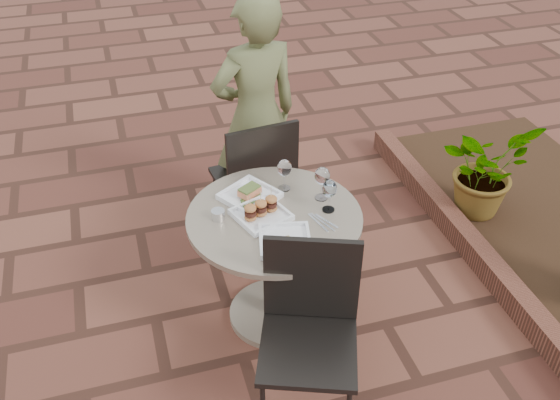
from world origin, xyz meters
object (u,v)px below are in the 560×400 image
object	(u,v)px
chair_far	(257,174)
plate_tuna	(285,240)
chair_near	(310,319)
plate_salmon	(250,195)
diner	(256,117)
plate_sliders	(261,211)
cafe_table	(275,252)

from	to	relation	value
chair_far	plate_tuna	distance (m)	0.90
chair_near	plate_tuna	bearing A→B (deg)	113.88
chair_far	plate_salmon	size ratio (longest dim) A/B	2.64
diner	plate_sliders	xyz separation A→B (m)	(-0.22, -0.92, -0.02)
chair_far	plate_sliders	distance (m)	0.69
chair_near	plate_tuna	xyz separation A→B (m)	(-0.02, 0.34, 0.20)
chair_far	plate_sliders	bearing A→B (deg)	71.18
chair_near	diner	distance (m)	1.52
plate_sliders	plate_tuna	size ratio (longest dim) A/B	1.07
chair_far	chair_near	bearing A→B (deg)	80.48
diner	plate_sliders	size ratio (longest dim) A/B	5.02
chair_far	diner	distance (m)	0.37
cafe_table	chair_near	bearing A→B (deg)	-89.62
chair_near	plate_sliders	xyz separation A→B (m)	(-0.07, 0.57, 0.22)
diner	cafe_table	bearing A→B (deg)	71.10
plate_sliders	plate_tuna	bearing A→B (deg)	-76.15
diner	plate_salmon	distance (m)	0.79
cafe_table	plate_sliders	world-z (taller)	plate_sliders
diner	chair_near	bearing A→B (deg)	74.65
cafe_table	diner	distance (m)	0.99
diner	chair_far	bearing A→B (deg)	65.91
plate_salmon	chair_near	bearing A→B (deg)	-83.32
cafe_table	plate_sliders	size ratio (longest dim) A/B	2.86
diner	plate_sliders	bearing A→B (deg)	66.96
chair_far	plate_sliders	world-z (taller)	chair_far
plate_sliders	plate_tuna	distance (m)	0.24
plate_sliders	cafe_table	bearing A→B (deg)	-5.23
cafe_table	chair_near	distance (m)	0.57
plate_sliders	chair_near	bearing A→B (deg)	-82.79
cafe_table	plate_tuna	size ratio (longest dim) A/B	3.06
plate_tuna	plate_sliders	bearing A→B (deg)	103.85
chair_far	plate_tuna	world-z (taller)	chair_far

